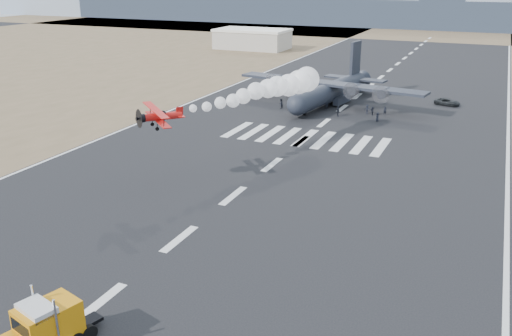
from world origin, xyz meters
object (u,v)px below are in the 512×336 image
Objects in this scene: hangar_left at (252,39)px; crew_d at (338,111)px; transport_aircraft at (332,89)px; support_vehicle at (447,102)px; crew_g at (385,111)px; crew_h at (299,103)px; crew_e at (377,117)px; crew_f at (372,111)px; crew_a at (327,104)px; semi_truck at (41,330)px; aerobatic_biplane at (159,116)px; crew_b at (281,104)px; crew_c at (367,109)px.

hangar_left is 95.59m from crew_d.
transport_aircraft is 22.72m from support_vehicle.
hangar_left is 14.99× the size of crew_g.
crew_g is at bearing -51.10° from hangar_left.
crew_g is 16.49m from crew_h.
hangar_left is 0.63× the size of transport_aircraft.
crew_g reaches higher than crew_e.
hangar_left reaches higher than crew_f.
crew_a is 1.02× the size of crew_d.
semi_truck is 76.70m from crew_a.
crew_a is (7.24, 45.89, -7.53)m from aerobatic_biplane.
crew_e is (18.18, 40.45, -7.69)m from aerobatic_biplane.
aerobatic_biplane is 43.24m from crew_b.
crew_d is at bearing -175.13° from crew_g.
transport_aircraft is at bearing 1.60° from crew_h.
crew_c is (8.07, -0.91, -0.06)m from crew_a.
transport_aircraft reaches higher than crew_h.
semi_truck is at bearing -34.61° from crew_f.
support_vehicle is 20.46m from crew_e.
aerobatic_biplane is at bearing -137.41° from crew_g.
crew_f is at bearing -92.17° from crew_d.
crew_b is 16.39m from crew_c.
hangar_left is at bearing -153.04° from crew_e.
transport_aircraft is 11.52m from crew_f.
crew_d reaches higher than support_vehicle.
crew_f is (5.50, 3.50, -0.14)m from crew_d.
semi_truck is 4.71× the size of crew_d.
crew_f is (9.49, -6.19, -2.10)m from transport_aircraft.
crew_f is at bearing -52.45° from hangar_left.
crew_g is at bearing 146.41° from crew_a.
crew_h is at bearing -119.06° from crew_f.
crew_a is (0.36, -4.90, -1.94)m from transport_aircraft.
crew_c is (15.31, 44.98, -7.59)m from aerobatic_biplane.
support_vehicle is (21.33, 7.51, -2.21)m from transport_aircraft.
aerobatic_biplane reaches higher than crew_e.
crew_h is at bearing 35.04° from crew_d.
crew_c is (57.40, -75.65, -2.52)m from hangar_left.
crew_c is at bearing -52.81° from hangar_left.
transport_aircraft reaches higher than crew_b.
crew_a is at bearing 176.63° from crew_c.
crew_c is at bearing 114.81° from crew_b.
support_vehicle is at bearing 109.12° from crew_f.
crew_c is 0.96× the size of crew_h.
crew_f is at bearing -50.62° from crew_h.
crew_a is at bearing 98.63° from aerobatic_biplane.
crew_c is at bearing 101.70° from semi_truck.
aerobatic_biplane is (42.09, -120.63, 5.07)m from hangar_left.
crew_h is at bearing 158.83° from crew_g.
crew_b is 1.01× the size of crew_h.
support_vehicle is 2.98× the size of crew_g.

